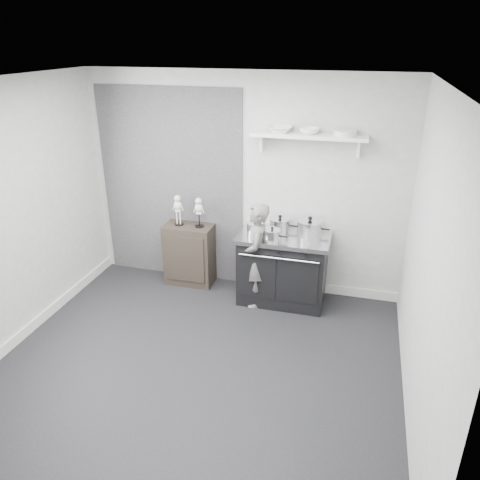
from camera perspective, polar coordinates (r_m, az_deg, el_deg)
name	(u,v)px	position (r m, az deg, el deg)	size (l,w,h in m)	color
ground	(197,363)	(4.92, -5.28, -14.74)	(4.00, 4.00, 0.00)	black
room_shell	(187,205)	(4.27, -6.54, 4.26)	(4.02, 3.62, 2.71)	#A2A2A0
wall_shelf	(309,137)	(5.40, 8.40, 12.35)	(1.30, 0.26, 0.24)	white
stove	(283,268)	(5.75, 5.24, -3.36)	(1.09, 0.68, 0.87)	black
side_cabinet	(190,254)	(6.19, -6.14, -1.72)	(0.62, 0.36, 0.81)	black
child	(256,256)	(5.56, 1.96, -1.92)	(0.47, 0.31, 1.29)	slate
pot_front_left	(255,229)	(5.51, 1.89, 1.37)	(0.29, 0.20, 0.19)	silver
pot_back_left	(280,224)	(5.69, 4.89, 1.96)	(0.34, 0.26, 0.19)	silver
pot_back_right	(310,227)	(5.61, 8.49, 1.58)	(0.39, 0.30, 0.22)	silver
pot_front_center	(272,235)	(5.40, 3.94, 0.65)	(0.28, 0.19, 0.17)	silver
skeleton_full	(178,208)	(6.00, -7.56, 3.91)	(0.13, 0.08, 0.46)	beige
skeleton_torso	(199,210)	(5.90, -5.04, 3.63)	(0.12, 0.08, 0.44)	beige
bowl_large	(280,129)	(5.43, 4.88, 13.29)	(0.29, 0.29, 0.07)	white
bowl_small	(309,131)	(5.38, 8.44, 13.03)	(0.22, 0.22, 0.07)	white
plate_stack	(345,133)	(5.35, 12.68, 12.61)	(0.25, 0.25, 0.06)	silver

